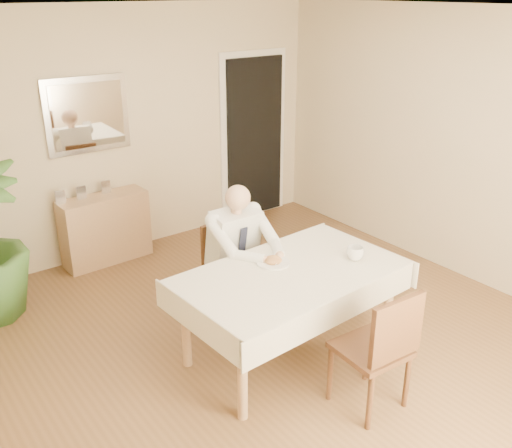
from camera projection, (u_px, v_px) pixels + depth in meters
room at (284, 195)px, 4.24m from camera, size 5.00×5.02×2.60m
doorway at (254, 138)px, 7.03m from camera, size 0.96×0.07×2.10m
mirror at (87, 115)px, 5.68m from camera, size 0.86×0.04×0.76m
dining_table at (291, 281)px, 4.33m from camera, size 1.76×1.10×0.75m
chair_far at (227, 263)px, 5.05m from camera, size 0.43×0.43×0.84m
chair_near at (381, 346)px, 3.80m from camera, size 0.46×0.46×0.93m
seated_man at (245, 251)px, 4.76m from camera, size 0.48×0.72×1.24m
plate at (273, 263)px, 4.41m from camera, size 0.26×0.26×0.02m
food at (273, 260)px, 4.40m from camera, size 0.14×0.14×0.06m
knife at (282, 262)px, 4.38m from camera, size 0.01×0.13×0.01m
fork at (274, 265)px, 4.33m from camera, size 0.01×0.13×0.01m
coffee_mug at (355, 253)px, 4.46m from camera, size 0.17×0.17×0.11m
sideboard at (105, 229)px, 6.03m from camera, size 0.93×0.35×0.73m
photo_frame_left at (60, 197)px, 5.65m from camera, size 0.10×0.02×0.14m
photo_frame_center at (81, 193)px, 5.78m from camera, size 0.10×0.02×0.14m
photo_frame_right at (106, 187)px, 5.95m from camera, size 0.10×0.02×0.14m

